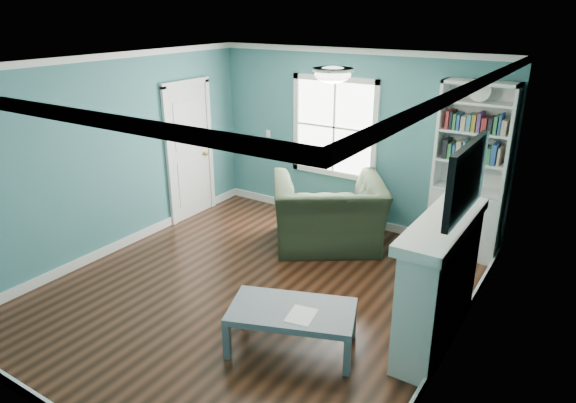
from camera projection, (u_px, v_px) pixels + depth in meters
The scene contains 13 objects.
floor at pixel (254, 290), 6.04m from camera, with size 5.00×5.00×0.00m, color black.
room_walls at pixel (251, 162), 5.48m from camera, with size 5.00×5.00×5.00m.
trim at pixel (252, 192), 5.60m from camera, with size 4.50×5.00×2.60m.
window at pixel (334, 127), 7.64m from camera, with size 1.40×0.06×1.50m.
bookshelf at pixel (468, 189), 6.64m from camera, with size 0.90×0.35×2.31m.
fireplace at pixel (440, 284), 4.93m from camera, with size 0.44×1.58×1.30m.
tv at pixel (467, 179), 4.48m from camera, with size 0.06×1.10×0.65m, color black.
door at pixel (190, 150), 7.89m from camera, with size 0.12×0.98×2.17m.
ceiling_fixture at pixel (333, 74), 4.76m from camera, with size 0.38×0.38×0.15m.
light_switch at pixel (268, 134), 8.33m from camera, with size 0.08×0.01×0.12m, color white.
recliner at pixel (328, 203), 6.96m from camera, with size 1.46×0.95×1.28m, color #202E1C.
coffee_table at pixel (292, 314), 4.91m from camera, with size 1.35×1.03×0.43m.
paper_sheet at pixel (301, 315), 4.78m from camera, with size 0.24×0.30×0.00m, color white.
Camera 1 is at (3.18, -4.23, 3.13)m, focal length 32.00 mm.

